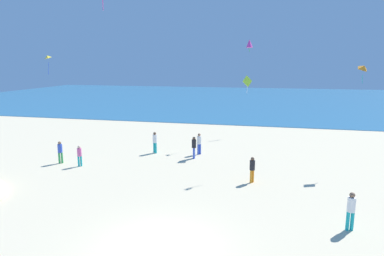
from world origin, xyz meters
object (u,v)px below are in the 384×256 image
at_px(kite_magenta, 249,43).
at_px(kite_lime, 247,81).
at_px(person_2, 79,154).
at_px(kite_yellow, 47,57).
at_px(person_1, 252,168).
at_px(person_6, 351,209).
at_px(person_8, 60,151).
at_px(person_7, 194,146).
at_px(kite_orange, 364,68).
at_px(person_4, 199,142).
at_px(person_5, 155,141).

distance_m(kite_magenta, kite_lime, 6.05).
bearing_deg(person_2, kite_lime, -78.52).
distance_m(kite_yellow, kite_lime, 18.02).
bearing_deg(person_1, person_6, -13.31).
bearing_deg(person_8, kite_magenta, -90.15).
bearing_deg(person_8, kite_lime, -75.66).
bearing_deg(person_7, person_1, 129.92).
xyz_separation_m(person_1, person_6, (4.41, -5.04, 0.08)).
bearing_deg(kite_yellow, kite_orange, 1.68).
relative_size(person_7, kite_magenta, 1.62).
bearing_deg(kite_yellow, person_4, 7.02).
height_order(person_2, kite_yellow, kite_yellow).
height_order(person_2, person_4, person_4).
height_order(person_8, kite_lime, kite_lime).
relative_size(person_1, person_4, 0.94).
xyz_separation_m(person_1, kite_orange, (6.79, 4.73, 5.85)).
bearing_deg(kite_yellow, person_2, -38.04).
xyz_separation_m(person_5, person_7, (3.36, -0.80, -0.03)).
xyz_separation_m(person_4, person_7, (-0.15, -1.19, -0.02)).
distance_m(person_5, person_7, 3.45).
height_order(person_2, kite_orange, kite_orange).
bearing_deg(person_1, person_7, 171.89).
bearing_deg(person_4, person_8, -114.51).
distance_m(person_1, kite_orange, 10.13).
distance_m(person_6, person_8, 18.94).
bearing_deg(kite_orange, person_5, 178.48).
height_order(kite_orange, kite_lime, kite_orange).
relative_size(person_4, kite_lime, 0.97).
relative_size(person_6, kite_magenta, 1.67).
relative_size(person_1, person_6, 0.92).
height_order(person_1, person_5, person_5).
bearing_deg(person_2, kite_yellow, 11.45).
height_order(person_7, person_8, person_7).
xyz_separation_m(kite_magenta, kite_orange, (7.74, -4.23, -1.86)).
bearing_deg(person_7, kite_yellow, -5.15).
xyz_separation_m(person_6, person_7, (-8.94, 9.36, -0.03)).
distance_m(person_2, person_6, 17.18).
xyz_separation_m(person_2, person_8, (-1.74, 0.35, 0.07)).
bearing_deg(person_7, person_8, 13.98).
xyz_separation_m(person_2, person_5, (3.92, 4.51, 0.13)).
height_order(person_1, kite_yellow, kite_yellow).
distance_m(person_4, person_8, 10.24).
relative_size(person_8, kite_lime, 0.92).
xyz_separation_m(person_8, kite_orange, (20.35, 3.77, 5.84)).
distance_m(person_5, person_8, 7.03).
distance_m(person_6, person_7, 12.94).
relative_size(person_1, kite_magenta, 1.54).
bearing_deg(kite_yellow, person_1, -14.03).
height_order(person_1, person_2, person_1).
distance_m(person_2, person_4, 8.91).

